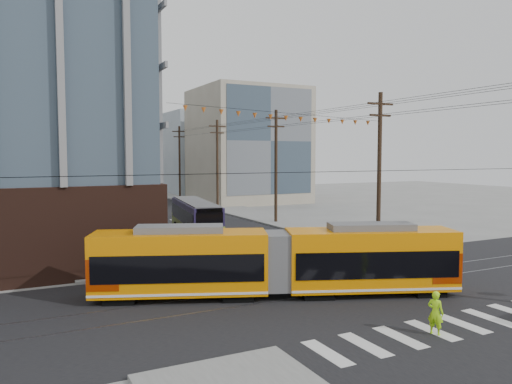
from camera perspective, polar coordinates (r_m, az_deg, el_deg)
ground at (r=23.23m, az=15.42°, el=-12.48°), size 160.00×160.00×0.00m
bg_bldg_ne_near at (r=71.53m, az=-1.00°, el=5.32°), size 14.00×14.00×16.00m
bg_bldg_nw_far at (r=88.51m, az=-26.17°, el=5.97°), size 16.00×18.00×20.00m
bg_bldg_ne_far at (r=90.67m, az=-5.36°, el=4.43°), size 16.00×16.00×14.00m
utility_pole_far at (r=76.17m, az=-8.73°, el=3.32°), size 0.30×0.30×11.00m
streetcar at (r=23.60m, az=2.39°, el=-7.97°), size 16.61×8.52×3.27m
city_bus at (r=40.93m, az=-6.94°, el=-3.00°), size 3.89×10.82×3.00m
parked_car_silver at (r=30.61m, az=-7.35°, el=-6.82°), size 2.65×4.95×1.55m
parked_car_white at (r=38.80m, az=-11.94°, el=-4.71°), size 2.57×4.79×1.32m
parked_car_grey at (r=43.44m, az=-13.85°, el=-3.80°), size 2.95×5.01×1.31m
pedestrian at (r=20.02m, az=19.83°, el=-12.86°), size 0.57×0.70×1.64m
jersey_barrier at (r=38.39m, az=11.19°, el=-5.21°), size 1.29×3.93×0.77m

